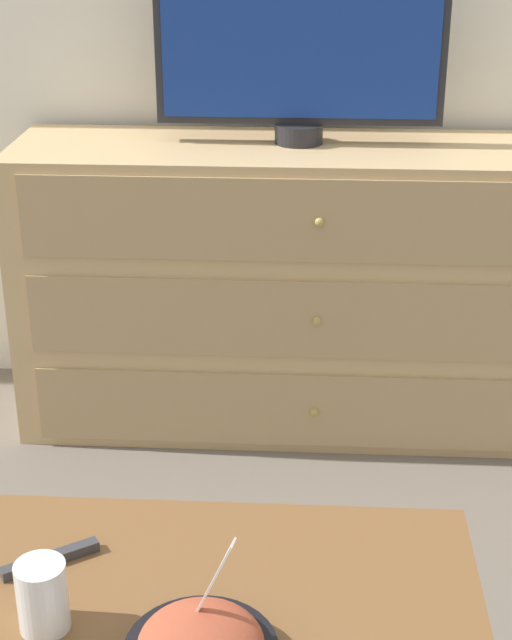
# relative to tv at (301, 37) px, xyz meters

# --- Properties ---
(ground_plane) EXTENTS (12.00, 12.00, 0.00)m
(ground_plane) POSITION_rel_tv_xyz_m (-0.05, 0.21, -1.07)
(ground_plane) COLOR #70665B
(dresser) EXTENTS (1.63, 0.45, 0.80)m
(dresser) POSITION_rel_tv_xyz_m (0.06, -0.04, -0.67)
(dresser) COLOR tan
(dresser) RESTS_ON ground_plane
(tv) EXTENTS (0.74, 0.13, 0.51)m
(tv) POSITION_rel_tv_xyz_m (0.00, 0.00, 0.00)
(tv) COLOR #232328
(tv) RESTS_ON dresser
(coffee_table) EXTENTS (1.00, 0.57, 0.42)m
(coffee_table) POSITION_rel_tv_xyz_m (-0.18, -1.38, -0.71)
(coffee_table) COLOR brown
(coffee_table) RESTS_ON ground_plane
(drink_cup) EXTENTS (0.08, 0.08, 0.11)m
(drink_cup) POSITION_rel_tv_xyz_m (-0.35, -1.43, -0.60)
(drink_cup) COLOR white
(drink_cup) RESTS_ON coffee_table
(remote_control) EXTENTS (0.15, 0.11, 0.02)m
(remote_control) POSITION_rel_tv_xyz_m (-0.37, -1.29, -0.64)
(remote_control) COLOR #38383D
(remote_control) RESTS_ON coffee_table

